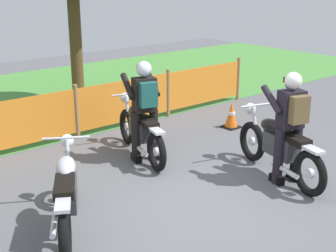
% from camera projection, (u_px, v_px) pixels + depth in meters
% --- Properties ---
extents(ground, '(24.00, 24.00, 0.02)m').
position_uv_depth(ground, '(198.00, 198.00, 6.79)').
color(ground, '#5B5B60').
extents(grass_verge, '(24.00, 6.66, 0.01)m').
position_uv_depth(grass_verge, '(8.00, 103.00, 11.63)').
color(grass_verge, '#4C8C3D').
rests_on(grass_verge, ground).
extents(barrier_fence, '(9.12, 0.08, 1.05)m').
position_uv_depth(barrier_fence, '(77.00, 111.00, 9.04)').
color(barrier_fence, '#997547').
rests_on(barrier_fence, ground).
extents(motorcycle_lead, '(0.84, 2.08, 1.01)m').
position_uv_depth(motorcycle_lead, '(278.00, 146.00, 7.37)').
color(motorcycle_lead, black).
rests_on(motorcycle_lead, ground).
extents(motorcycle_trailing, '(1.18, 1.85, 0.99)m').
position_uv_depth(motorcycle_trailing, '(67.00, 192.00, 5.86)').
color(motorcycle_trailing, black).
rests_on(motorcycle_trailing, ground).
extents(motorcycle_third, '(0.82, 2.01, 0.98)m').
position_uv_depth(motorcycle_third, '(140.00, 130.00, 8.19)').
color(motorcycle_third, black).
rests_on(motorcycle_third, ground).
extents(rider_lead, '(0.65, 0.76, 1.69)m').
position_uv_depth(rider_lead, '(290.00, 122.00, 7.03)').
color(rider_lead, black).
rests_on(rider_lead, ground).
extents(rider_third, '(0.65, 0.76, 1.69)m').
position_uv_depth(rider_third, '(145.00, 106.00, 7.85)').
color(rider_third, black).
rests_on(rider_third, ground).
extents(traffic_cone, '(0.32, 0.32, 0.53)m').
position_uv_depth(traffic_cone, '(231.00, 115.00, 9.75)').
color(traffic_cone, black).
rests_on(traffic_cone, ground).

